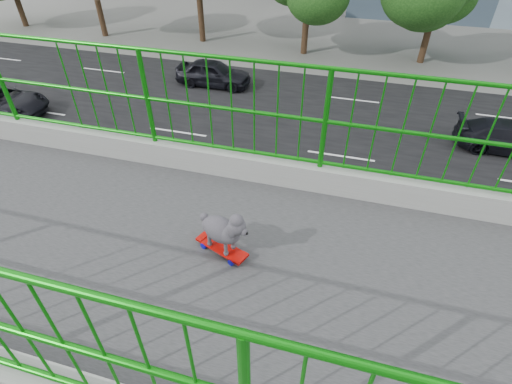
{
  "coord_description": "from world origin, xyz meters",
  "views": [
    {
      "loc": [
        2.18,
        0.27,
        9.76
      ],
      "look_at": [
        -1.19,
        -0.67,
        6.95
      ],
      "focal_mm": 27.3,
      "sensor_mm": 36.0,
      "label": 1
    }
  ],
  "objects_px": {
    "skateboard": "(222,248)",
    "poodle": "(223,229)",
    "car_2": "(0,101)",
    "car_3": "(509,137)",
    "car_4": "(213,73)"
  },
  "relations": [
    {
      "from": "skateboard",
      "to": "car_2",
      "type": "bearing_deg",
      "value": -104.06
    },
    {
      "from": "poodle",
      "to": "car_3",
      "type": "bearing_deg",
      "value": 174.48
    },
    {
      "from": "skateboard",
      "to": "poodle",
      "type": "bearing_deg",
      "value": 90.0
    },
    {
      "from": "poodle",
      "to": "car_2",
      "type": "relative_size",
      "value": 0.1
    },
    {
      "from": "car_3",
      "to": "car_4",
      "type": "bearing_deg",
      "value": 78.29
    },
    {
      "from": "car_2",
      "to": "car_4",
      "type": "xyz_separation_m",
      "value": [
        -6.4,
        9.55,
        0.06
      ]
    },
    {
      "from": "poodle",
      "to": "car_4",
      "type": "relative_size",
      "value": 0.12
    },
    {
      "from": "car_3",
      "to": "skateboard",
      "type": "bearing_deg",
      "value": 152.82
    },
    {
      "from": "skateboard",
      "to": "car_2",
      "type": "relative_size",
      "value": 0.11
    },
    {
      "from": "poodle",
      "to": "car_2",
      "type": "distance_m",
      "value": 22.05
    },
    {
      "from": "poodle",
      "to": "car_4",
      "type": "height_order",
      "value": "poodle"
    },
    {
      "from": "skateboard",
      "to": "car_2",
      "type": "height_order",
      "value": "skateboard"
    },
    {
      "from": "skateboard",
      "to": "poodle",
      "type": "xyz_separation_m",
      "value": [
        0.01,
        0.03,
        0.26
      ]
    },
    {
      "from": "poodle",
      "to": "car_2",
      "type": "xyz_separation_m",
      "value": [
        -12.24,
        -17.1,
        -6.62
      ]
    },
    {
      "from": "skateboard",
      "to": "poodle",
      "type": "height_order",
      "value": "poodle"
    }
  ]
}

